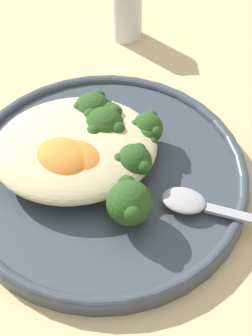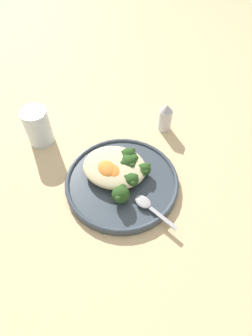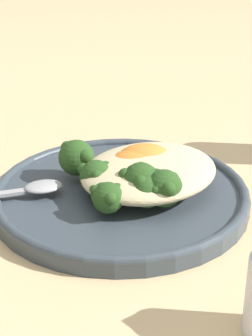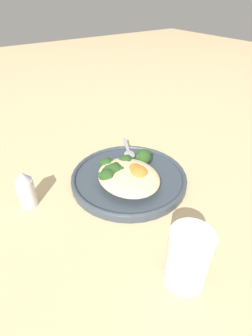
% 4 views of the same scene
% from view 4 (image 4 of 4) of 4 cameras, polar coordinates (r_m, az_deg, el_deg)
% --- Properties ---
extents(ground_plane, '(4.00, 4.00, 0.00)m').
position_cam_4_polar(ground_plane, '(0.66, 1.37, -3.53)').
color(ground_plane, '#D6B784').
extents(plate, '(0.29, 0.29, 0.02)m').
position_cam_4_polar(plate, '(0.66, 0.54, -2.14)').
color(plate, '#38424C').
rests_on(plate, ground_plane).
extents(quinoa_mound, '(0.16, 0.14, 0.03)m').
position_cam_4_polar(quinoa_mound, '(0.62, 0.57, -1.90)').
color(quinoa_mound, beige).
rests_on(quinoa_mound, plate).
extents(broccoli_stalk_0, '(0.09, 0.11, 0.04)m').
position_cam_4_polar(broccoli_stalk_0, '(0.68, 3.60, 1.83)').
color(broccoli_stalk_0, '#8EB25B').
rests_on(broccoli_stalk_0, plate).
extents(broccoli_stalk_1, '(0.07, 0.06, 0.03)m').
position_cam_4_polar(broccoli_stalk_1, '(0.64, 1.67, -1.03)').
color(broccoli_stalk_1, '#8EB25B').
rests_on(broccoli_stalk_1, plate).
extents(broccoli_stalk_2, '(0.10, 0.05, 0.04)m').
position_cam_4_polar(broccoli_stalk_2, '(0.66, 0.15, 0.75)').
color(broccoli_stalk_2, '#8EB25B').
rests_on(broccoli_stalk_2, plate).
extents(broccoli_stalk_3, '(0.11, 0.03, 0.03)m').
position_cam_4_polar(broccoli_stalk_3, '(0.66, -1.80, -0.32)').
color(broccoli_stalk_3, '#8EB25B').
rests_on(broccoli_stalk_3, plate).
extents(broccoli_stalk_4, '(0.12, 0.05, 0.03)m').
position_cam_4_polar(broccoli_stalk_4, '(0.66, -2.83, -0.10)').
color(broccoli_stalk_4, '#8EB25B').
rests_on(broccoli_stalk_4, plate).
extents(broccoli_stalk_5, '(0.09, 0.06, 0.04)m').
position_cam_4_polar(broccoli_stalk_5, '(0.63, -2.08, -0.93)').
color(broccoli_stalk_5, '#8EB25B').
rests_on(broccoli_stalk_5, plate).
extents(broccoli_stalk_6, '(0.09, 0.08, 0.03)m').
position_cam_4_polar(broccoli_stalk_6, '(0.63, -3.01, -1.53)').
color(broccoli_stalk_6, '#8EB25B').
rests_on(broccoli_stalk_6, plate).
extents(broccoli_stalk_7, '(0.08, 0.10, 0.04)m').
position_cam_4_polar(broccoli_stalk_7, '(0.62, -2.99, -2.19)').
color(broccoli_stalk_7, '#8EB25B').
rests_on(broccoli_stalk_7, plate).
extents(sweet_potato_chunk_0, '(0.09, 0.08, 0.04)m').
position_cam_4_polar(sweet_potato_chunk_0, '(0.63, 2.06, -1.09)').
color(sweet_potato_chunk_0, orange).
rests_on(sweet_potato_chunk_0, plate).
extents(sweet_potato_chunk_1, '(0.09, 0.08, 0.04)m').
position_cam_4_polar(sweet_potato_chunk_1, '(0.62, 2.80, -1.55)').
color(sweet_potato_chunk_1, orange).
rests_on(sweet_potato_chunk_1, plate).
extents(spoon, '(0.12, 0.07, 0.01)m').
position_cam_4_polar(spoon, '(0.74, 0.62, 3.43)').
color(spoon, '#A3A3A8').
rests_on(spoon, plate).
extents(water_glass, '(0.07, 0.07, 0.11)m').
position_cam_4_polar(water_glass, '(0.46, 13.36, -18.46)').
color(water_glass, silver).
rests_on(water_glass, ground_plane).
extents(salt_shaker, '(0.04, 0.04, 0.09)m').
position_cam_4_polar(salt_shaker, '(0.62, -20.98, -4.36)').
color(salt_shaker, silver).
rests_on(salt_shaker, ground_plane).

